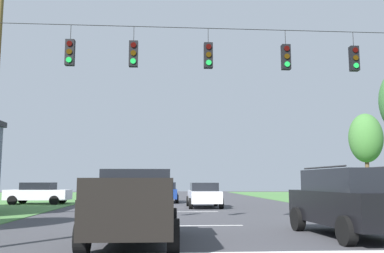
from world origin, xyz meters
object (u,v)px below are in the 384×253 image
(suv_black, at_px, (350,200))
(overhead_signal_span, at_px, (211,105))
(distant_car_crossing_white, at_px, (204,195))
(distant_car_far_parked, at_px, (165,192))
(tree_roadside_far_right, at_px, (366,139))
(distant_car_oncoming, at_px, (38,193))
(pickup_truck, at_px, (136,206))

(suv_black, bearing_deg, overhead_signal_span, 144.82)
(distant_car_crossing_white, xyz_separation_m, distant_car_far_parked, (-2.38, 6.17, 0.00))
(tree_roadside_far_right, bearing_deg, distant_car_oncoming, 179.05)
(distant_car_crossing_white, relative_size, distant_car_oncoming, 0.98)
(overhead_signal_span, bearing_deg, distant_car_oncoming, 123.97)
(distant_car_far_parked, bearing_deg, suv_black, -75.16)
(distant_car_crossing_white, bearing_deg, suv_black, -78.05)
(pickup_truck, relative_size, tree_roadside_far_right, 0.82)
(distant_car_crossing_white, bearing_deg, distant_car_oncoming, 159.72)
(overhead_signal_span, bearing_deg, distant_car_crossing_white, 85.64)
(overhead_signal_span, bearing_deg, suv_black, -35.18)
(pickup_truck, xyz_separation_m, tree_roadside_far_right, (15.81, 18.40, 3.79))
(distant_car_crossing_white, xyz_separation_m, tree_roadside_far_right, (12.50, 3.77, 3.97))
(suv_black, distance_m, distant_car_oncoming, 23.03)
(overhead_signal_span, relative_size, suv_black, 3.56)
(distant_car_far_parked, distance_m, tree_roadside_far_right, 15.58)
(distant_car_crossing_white, xyz_separation_m, distant_car_oncoming, (-11.26, 4.16, 0.00))
(distant_car_far_parked, bearing_deg, overhead_signal_span, -85.02)
(overhead_signal_span, bearing_deg, pickup_truck, -126.12)
(distant_car_oncoming, bearing_deg, distant_car_crossing_white, -20.28)
(overhead_signal_span, distance_m, distant_car_oncoming, 18.95)
(suv_black, bearing_deg, distant_car_oncoming, 128.11)
(distant_car_oncoming, bearing_deg, suv_black, -51.89)
(distant_car_oncoming, relative_size, distant_car_far_parked, 1.02)
(overhead_signal_span, xyz_separation_m, tree_roadside_far_right, (13.36, 15.04, 0.37))
(tree_roadside_far_right, bearing_deg, overhead_signal_span, -131.61)
(suv_black, xyz_separation_m, distant_car_far_parked, (-5.34, 20.13, -0.27))
(pickup_truck, bearing_deg, overhead_signal_span, 53.88)
(pickup_truck, bearing_deg, distant_car_oncoming, 112.90)
(suv_black, distance_m, tree_roadside_far_right, 20.47)
(pickup_truck, distance_m, distant_car_oncoming, 20.41)
(overhead_signal_span, distance_m, distant_car_crossing_white, 11.86)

